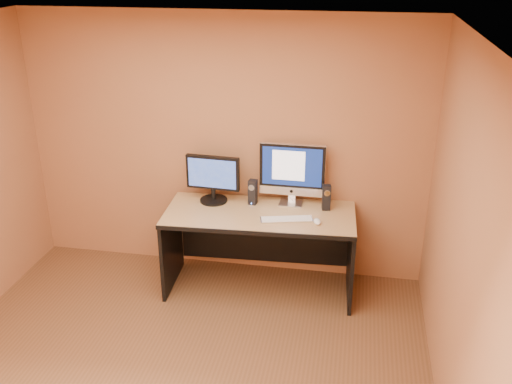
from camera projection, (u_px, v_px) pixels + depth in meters
The scene contains 11 objects.
walls at pixel (154, 242), 3.79m from camera, with size 4.00×4.00×2.60m, color #9F6640, non-canonical shape.
ceiling at pixel (138, 43), 3.28m from camera, with size 4.00×4.00×0.00m, color white.
desk at pixel (260, 252), 5.49m from camera, with size 1.78×0.78×0.82m, color tan, non-canonical shape.
imac at pixel (292, 174), 5.40m from camera, with size 0.63×0.23×0.61m, color silver, non-canonical shape.
second_monitor at pixel (213, 179), 5.48m from camera, with size 0.53×0.27×0.47m, color black, non-canonical shape.
speaker_left at pixel (253, 192), 5.47m from camera, with size 0.08×0.08×0.24m, color black, non-canonical shape.
speaker_right at pixel (326, 197), 5.35m from camera, with size 0.08×0.08×0.24m, color black, non-canonical shape.
keyboard at pixel (286, 219), 5.18m from camera, with size 0.48×0.13×0.02m, color silver.
mouse at pixel (317, 221), 5.12m from camera, with size 0.06×0.11×0.04m, color white.
cable_a at pixel (293, 199), 5.61m from camera, with size 0.01×0.01×0.24m, color black.
cable_b at pixel (285, 201), 5.57m from camera, with size 0.01×0.01×0.20m, color black.
Camera 1 is at (1.27, -3.17, 3.10)m, focal length 40.00 mm.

